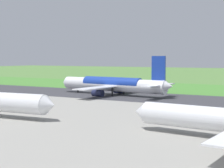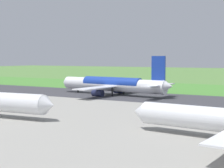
% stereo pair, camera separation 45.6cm
% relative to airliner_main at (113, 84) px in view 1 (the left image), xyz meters
% --- Properties ---
extents(ground_plane, '(800.00, 800.00, 0.00)m').
position_rel_airliner_main_xyz_m(ground_plane, '(12.68, -0.04, -4.35)').
color(ground_plane, '#547F3D').
extents(runway_asphalt, '(600.00, 33.01, 0.06)m').
position_rel_airliner_main_xyz_m(runway_asphalt, '(12.68, -0.04, -4.32)').
color(runway_asphalt, '#38383D').
rests_on(runway_asphalt, ground).
extents(grass_verge_foreground, '(600.00, 80.00, 0.04)m').
position_rel_airliner_main_xyz_m(grass_verge_foreground, '(12.68, -36.46, -4.33)').
color(grass_verge_foreground, '#478534').
rests_on(grass_verge_foreground, ground).
extents(airliner_main, '(54.15, 44.37, 15.88)m').
position_rel_airliner_main_xyz_m(airliner_main, '(0.00, 0.00, 0.00)').
color(airliner_main, white).
rests_on(airliner_main, ground).
extents(no_stopping_sign, '(0.60, 0.10, 2.72)m').
position_rel_airliner_main_xyz_m(no_stopping_sign, '(7.98, -39.52, -2.74)').
color(no_stopping_sign, slate).
rests_on(no_stopping_sign, ground).
extents(traffic_cone_orange, '(0.40, 0.40, 0.55)m').
position_rel_airliner_main_xyz_m(traffic_cone_orange, '(13.40, -34.51, -4.08)').
color(traffic_cone_orange, orange).
rests_on(traffic_cone_orange, ground).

